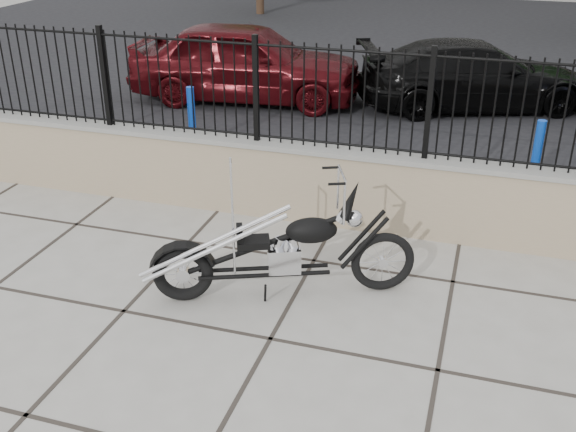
% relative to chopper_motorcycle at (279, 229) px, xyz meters
% --- Properties ---
extents(ground_plane, '(90.00, 90.00, 0.00)m').
position_rel_chopper_motorcycle_xyz_m(ground_plane, '(0.15, -0.73, -0.74)').
color(ground_plane, '#99968E').
rests_on(ground_plane, ground).
extents(parking_lot, '(30.00, 30.00, 0.00)m').
position_rel_chopper_motorcycle_xyz_m(parking_lot, '(0.15, 11.77, -0.74)').
color(parking_lot, black).
rests_on(parking_lot, ground).
extents(retaining_wall, '(14.00, 0.36, 0.96)m').
position_rel_chopper_motorcycle_xyz_m(retaining_wall, '(0.15, 1.77, -0.26)').
color(retaining_wall, gray).
rests_on(retaining_wall, ground_plane).
extents(iron_fence, '(14.00, 0.08, 1.20)m').
position_rel_chopper_motorcycle_xyz_m(iron_fence, '(0.15, 1.77, 0.82)').
color(iron_fence, black).
rests_on(iron_fence, retaining_wall).
extents(chopper_motorcycle, '(2.46, 1.36, 1.49)m').
position_rel_chopper_motorcycle_xyz_m(chopper_motorcycle, '(0.00, 0.00, 0.00)').
color(chopper_motorcycle, black).
rests_on(chopper_motorcycle, ground_plane).
extents(car_red, '(4.54, 2.20, 1.49)m').
position_rel_chopper_motorcycle_xyz_m(car_red, '(-2.73, 6.45, 0.00)').
color(car_red, '#45090E').
rests_on(car_red, parking_lot).
extents(car_black, '(4.56, 3.13, 1.23)m').
position_rel_chopper_motorcycle_xyz_m(car_black, '(1.43, 7.22, -0.13)').
color(car_black, black).
rests_on(car_black, parking_lot).
extents(bollard_a, '(0.12, 0.12, 0.98)m').
position_rel_chopper_motorcycle_xyz_m(bollard_a, '(-2.61, 3.68, -0.25)').
color(bollard_a, '#0C2FB9').
rests_on(bollard_a, ground_plane).
extents(bollard_b, '(0.12, 0.12, 0.99)m').
position_rel_chopper_motorcycle_xyz_m(bollard_b, '(2.46, 3.48, -0.25)').
color(bollard_b, '#0D38C6').
rests_on(bollard_b, ground_plane).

